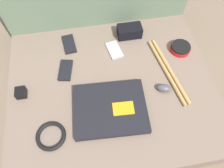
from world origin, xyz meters
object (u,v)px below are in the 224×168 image
at_px(charger_brick, 21,93).
at_px(laptop, 110,109).
at_px(phone_small, 66,70).
at_px(speaker_puck, 180,48).
at_px(phone_black, 69,44).
at_px(phone_silver, 114,50).
at_px(computer_mouse, 164,88).
at_px(camera_pouch, 129,31).

bearing_deg(charger_brick, laptop, -20.23).
height_order(laptop, phone_small, laptop).
distance_m(speaker_puck, phone_black, 0.57).
bearing_deg(phone_silver, phone_black, 150.58).
bearing_deg(computer_mouse, phone_small, 176.39).
bearing_deg(phone_small, phone_black, 91.02).
bearing_deg(camera_pouch, phone_small, -153.76).
xyz_separation_m(speaker_puck, phone_black, (-0.56, 0.13, -0.01)).
relative_size(phone_silver, charger_brick, 2.55).
xyz_separation_m(computer_mouse, speaker_puck, (0.15, 0.21, -0.00)).
bearing_deg(phone_black, computer_mouse, -46.48).
bearing_deg(computer_mouse, charger_brick, -168.55).
xyz_separation_m(laptop, charger_brick, (-0.38, 0.14, 0.00)).
distance_m(phone_black, charger_brick, 0.35).
height_order(laptop, charger_brick, charger_brick).
bearing_deg(phone_black, laptop, -75.87).
bearing_deg(camera_pouch, laptop, -112.54).
xyz_separation_m(phone_black, phone_small, (-0.03, -0.16, 0.00)).
relative_size(laptop, charger_brick, 6.96).
bearing_deg(charger_brick, speaker_puck, 9.11).
height_order(computer_mouse, phone_silver, computer_mouse).
xyz_separation_m(speaker_puck, camera_pouch, (-0.23, 0.14, 0.01)).
height_order(computer_mouse, phone_small, computer_mouse).
xyz_separation_m(laptop, camera_pouch, (0.17, 0.41, 0.02)).
xyz_separation_m(speaker_puck, phone_silver, (-0.33, 0.06, -0.01)).
relative_size(laptop, phone_small, 2.58).
xyz_separation_m(computer_mouse, camera_pouch, (-0.09, 0.35, 0.01)).
bearing_deg(speaker_puck, phone_small, -177.14).
bearing_deg(phone_small, computer_mouse, -11.22).
relative_size(phone_silver, camera_pouch, 0.95).
height_order(speaker_puck, charger_brick, charger_brick).
bearing_deg(speaker_puck, phone_black, 166.76).
height_order(phone_black, charger_brick, charger_brick).
relative_size(laptop, camera_pouch, 2.60).
bearing_deg(phone_silver, phone_small, -172.39).
bearing_deg(speaker_puck, phone_silver, 170.55).
bearing_deg(charger_brick, phone_silver, 21.68).
height_order(computer_mouse, charger_brick, charger_brick).
bearing_deg(phone_silver, charger_brick, -169.12).
bearing_deg(phone_black, charger_brick, -138.64).
xyz_separation_m(phone_silver, camera_pouch, (0.10, 0.09, 0.03)).
bearing_deg(charger_brick, camera_pouch, 25.99).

